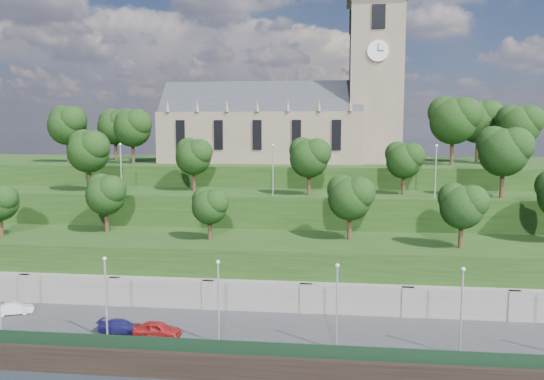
# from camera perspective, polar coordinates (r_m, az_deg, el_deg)

# --- Properties ---
(promenade) EXTENTS (160.00, 12.00, 2.00)m
(promenade) POSITION_cam_1_polar(r_m,az_deg,el_deg) (50.78, -2.55, -15.87)
(promenade) COLOR #2D2D30
(promenade) RESTS_ON ground
(quay_wall) EXTENTS (160.00, 0.50, 2.20)m
(quay_wall) POSITION_cam_1_polar(r_m,az_deg,el_deg) (45.29, -3.83, -18.65)
(quay_wall) COLOR black
(quay_wall) RESTS_ON ground
(fence) EXTENTS (160.00, 0.10, 1.20)m
(fence) POSITION_cam_1_polar(r_m,az_deg,el_deg) (45.26, -3.69, -16.58)
(fence) COLOR black
(fence) RESTS_ON promenade
(retaining_wall) EXTENTS (160.00, 2.10, 5.00)m
(retaining_wall) POSITION_cam_1_polar(r_m,az_deg,el_deg) (55.79, -1.56, -12.12)
(retaining_wall) COLOR slate
(retaining_wall) RESTS_ON ground
(embankment_lower) EXTENTS (160.00, 12.00, 8.00)m
(embankment_lower) POSITION_cam_1_polar(r_m,az_deg,el_deg) (61.05, -0.76, -8.99)
(embankment_lower) COLOR #193411
(embankment_lower) RESTS_ON ground
(embankment_upper) EXTENTS (160.00, 10.00, 12.00)m
(embankment_upper) POSITION_cam_1_polar(r_m,az_deg,el_deg) (71.20, 0.37, -5.07)
(embankment_upper) COLOR #193411
(embankment_upper) RESTS_ON ground
(hilltop) EXTENTS (160.00, 32.00, 15.00)m
(hilltop) POSITION_cam_1_polar(r_m,az_deg,el_deg) (91.55, 1.79, -1.51)
(hilltop) COLOR #193411
(hilltop) RESTS_ON ground
(church) EXTENTS (38.60, 12.35, 27.60)m
(church) POSITION_cam_1_polar(r_m,az_deg,el_deg) (86.60, 2.13, 7.99)
(church) COLOR #6E5E4D
(church) RESTS_ON hilltop
(trees_lower) EXTENTS (68.39, 8.99, 8.08)m
(trees_lower) POSITION_cam_1_polar(r_m,az_deg,el_deg) (59.24, 4.91, -0.76)
(trees_lower) COLOR #332113
(trees_lower) RESTS_ON embankment_lower
(trees_upper) EXTENTS (59.81, 8.35, 8.77)m
(trees_upper) POSITION_cam_1_polar(r_m,az_deg,el_deg) (68.53, 2.85, 4.06)
(trees_upper) COLOR #332113
(trees_upper) RESTS_ON embankment_upper
(trees_hilltop) EXTENTS (77.68, 16.30, 10.29)m
(trees_hilltop) POSITION_cam_1_polar(r_m,az_deg,el_deg) (84.96, 4.69, 7.30)
(trees_hilltop) COLOR #332113
(trees_hilltop) RESTS_ON hilltop
(lamp_posts_promenade) EXTENTS (60.36, 0.36, 7.42)m
(lamp_posts_promenade) POSITION_cam_1_polar(r_m,az_deg,el_deg) (46.08, -5.79, -11.25)
(lamp_posts_promenade) COLOR #B2B2B7
(lamp_posts_promenade) RESTS_ON promenade
(lamp_posts_upper) EXTENTS (40.36, 0.36, 6.56)m
(lamp_posts_upper) POSITION_cam_1_polar(r_m,az_deg,el_deg) (66.90, 0.10, 2.71)
(lamp_posts_upper) COLOR #B2B2B7
(lamp_posts_upper) RESTS_ON embankment_upper
(car_left) EXTENTS (4.30, 1.84, 1.45)m
(car_left) POSITION_cam_1_polar(r_m,az_deg,el_deg) (49.57, -12.22, -14.45)
(car_left) COLOR maroon
(car_left) RESTS_ON promenade
(car_middle) EXTENTS (3.69, 2.49, 1.15)m
(car_middle) POSITION_cam_1_polar(r_m,az_deg,el_deg) (59.92, -25.97, -11.40)
(car_middle) COLOR silver
(car_middle) RESTS_ON promenade
(car_right) EXTENTS (4.07, 1.75, 1.17)m
(car_right) POSITION_cam_1_polar(r_m,az_deg,el_deg) (51.48, -15.98, -13.92)
(car_right) COLOR #18164D
(car_right) RESTS_ON promenade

